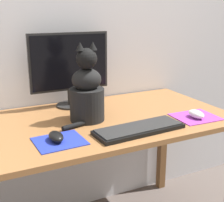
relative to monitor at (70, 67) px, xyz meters
name	(u,v)px	position (x,y,z in m)	size (l,w,h in m)	color
wall_back	(71,16)	(0.06, 0.13, 0.27)	(7.00, 0.04, 2.50)	silver
desk	(100,136)	(0.06, -0.27, -0.33)	(1.36, 0.74, 0.75)	brown
monitor	(70,67)	(0.00, 0.00, 0.00)	(0.45, 0.17, 0.42)	black
keyboard	(139,129)	(0.15, -0.51, -0.22)	(0.43, 0.17, 0.02)	black
mousepad_left	(59,141)	(-0.21, -0.46, -0.23)	(0.21, 0.19, 0.00)	#1E2D9E
mousepad_right	(195,117)	(0.51, -0.47, -0.23)	(0.23, 0.20, 0.00)	purple
computer_mouse_left	(56,137)	(-0.22, -0.45, -0.21)	(0.06, 0.10, 0.04)	black
computer_mouse_right	(196,114)	(0.50, -0.49, -0.21)	(0.06, 0.10, 0.04)	white
cat	(87,92)	(0.00, -0.26, -0.08)	(0.26, 0.20, 0.39)	black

